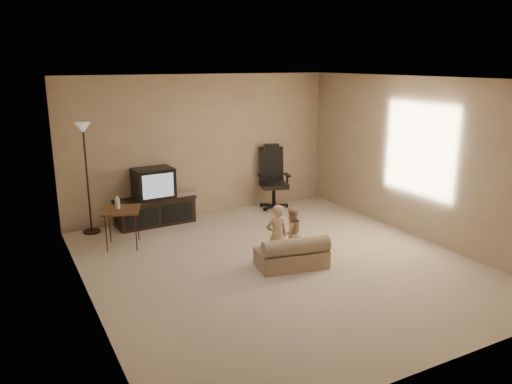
% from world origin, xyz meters
% --- Properties ---
extents(floor, '(5.50, 5.50, 0.00)m').
position_xyz_m(floor, '(0.00, 0.00, 0.00)').
color(floor, beige).
rests_on(floor, ground).
extents(room_shell, '(5.50, 5.50, 5.50)m').
position_xyz_m(room_shell, '(0.00, 0.00, 1.52)').
color(room_shell, silver).
rests_on(room_shell, floor).
extents(tv_stand, '(1.39, 0.57, 0.98)m').
position_xyz_m(tv_stand, '(-0.99, 2.49, 0.41)').
color(tv_stand, black).
rests_on(tv_stand, floor).
extents(office_chair, '(0.68, 0.70, 1.20)m').
position_xyz_m(office_chair, '(1.29, 2.42, 0.43)').
color(office_chair, black).
rests_on(office_chair, floor).
extents(side_table, '(0.67, 0.67, 0.79)m').
position_xyz_m(side_table, '(-1.74, 1.67, 0.57)').
color(side_table, brown).
rests_on(side_table, floor).
extents(floor_lamp, '(0.28, 0.28, 1.79)m').
position_xyz_m(floor_lamp, '(-2.05, 2.55, 1.31)').
color(floor_lamp, black).
rests_on(floor_lamp, floor).
extents(child_sofa, '(1.01, 0.69, 0.46)m').
position_xyz_m(child_sofa, '(0.10, -0.20, 0.19)').
color(child_sofa, tan).
rests_on(child_sofa, floor).
extents(toddler_left, '(0.34, 0.27, 0.87)m').
position_xyz_m(toddler_left, '(-0.06, -0.05, 0.43)').
color(toddler_left, '#DDB48A').
rests_on(toddler_left, floor).
extents(toddler_right, '(0.38, 0.23, 0.75)m').
position_xyz_m(toddler_right, '(0.25, 0.09, 0.38)').
color(toddler_right, '#DDB48A').
rests_on(toddler_right, floor).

